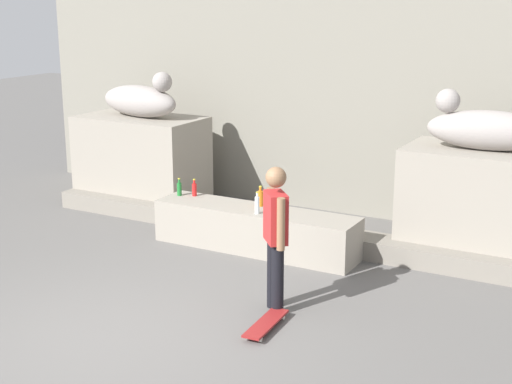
# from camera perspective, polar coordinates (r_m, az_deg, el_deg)

# --- Properties ---
(ground_plane) EXTENTS (40.00, 40.00, 0.00)m
(ground_plane) POSITION_cam_1_polar(r_m,az_deg,el_deg) (7.96, -11.63, -11.21)
(ground_plane) COLOR #605E5B
(pedestal_left) EXTENTS (2.10, 1.17, 1.50)m
(pedestal_left) POSITION_cam_1_polar(r_m,az_deg,el_deg) (12.65, -8.78, 2.39)
(pedestal_left) COLOR gray
(pedestal_left) RESTS_ON ground_plane
(pedestal_right) EXTENTS (2.10, 1.17, 1.50)m
(pedestal_right) POSITION_cam_1_polar(r_m,az_deg,el_deg) (10.31, 17.09, -0.98)
(pedestal_right) COLOR gray
(pedestal_right) RESTS_ON ground_plane
(statue_reclining_left) EXTENTS (1.67, 0.82, 0.78)m
(statue_reclining_left) POSITION_cam_1_polar(r_m,az_deg,el_deg) (12.45, -8.86, 7.03)
(statue_reclining_left) COLOR #9C948F
(statue_reclining_left) RESTS_ON pedestal_left
(statue_reclining_right) EXTENTS (1.65, 0.71, 0.78)m
(statue_reclining_right) POSITION_cam_1_polar(r_m,az_deg,el_deg) (10.10, 17.33, 4.70)
(statue_reclining_right) COLOR #9C948F
(statue_reclining_right) RESTS_ON pedestal_right
(ledge_block) EXTENTS (2.96, 0.67, 0.60)m
(ledge_block) POSITION_cam_1_polar(r_m,az_deg,el_deg) (10.33, -0.05, -2.90)
(ledge_block) COLOR gray
(ledge_block) RESTS_ON ground_plane
(skater) EXTENTS (0.39, 0.43, 1.67)m
(skater) POSITION_cam_1_polar(r_m,az_deg,el_deg) (8.18, 1.52, -3.16)
(skater) COLOR black
(skater) RESTS_ON ground_plane
(skateboard) EXTENTS (0.25, 0.81, 0.08)m
(skateboard) POSITION_cam_1_polar(r_m,az_deg,el_deg) (8.04, 0.78, -10.09)
(skateboard) COLOR maroon
(skateboard) RESTS_ON ground_plane
(bottle_green) EXTENTS (0.07, 0.07, 0.26)m
(bottle_green) POSITION_cam_1_polar(r_m,az_deg,el_deg) (10.94, -5.93, 0.26)
(bottle_green) COLOR #1E722D
(bottle_green) RESTS_ON ledge_block
(bottle_red) EXTENTS (0.07, 0.07, 0.25)m
(bottle_red) POSITION_cam_1_polar(r_m,az_deg,el_deg) (10.90, -4.77, 0.22)
(bottle_red) COLOR red
(bottle_red) RESTS_ON ledge_block
(bottle_clear) EXTENTS (0.06, 0.06, 0.31)m
(bottle_clear) POSITION_cam_1_polar(r_m,az_deg,el_deg) (9.97, 0.09, -0.98)
(bottle_clear) COLOR silver
(bottle_clear) RESTS_ON ledge_block
(bottle_orange) EXTENTS (0.08, 0.08, 0.29)m
(bottle_orange) POSITION_cam_1_polar(r_m,az_deg,el_deg) (10.33, 0.35, -0.46)
(bottle_orange) COLOR orange
(bottle_orange) RESTS_ON ledge_block
(stair_step) EXTENTS (7.76, 0.50, 0.27)m
(stair_step) POSITION_cam_1_polar(r_m,az_deg,el_deg) (10.84, 1.37, -2.94)
(stair_step) COLOR gray
(stair_step) RESTS_ON ground_plane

